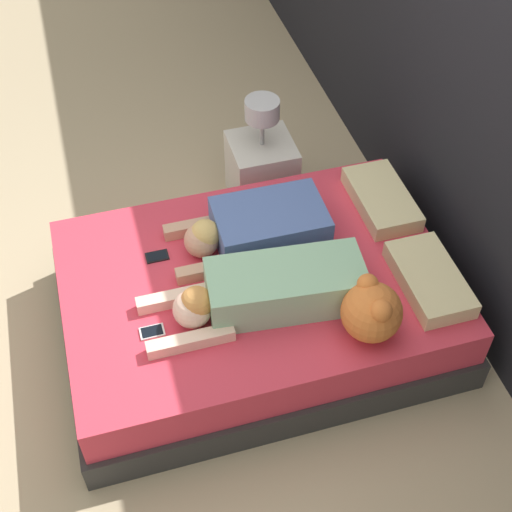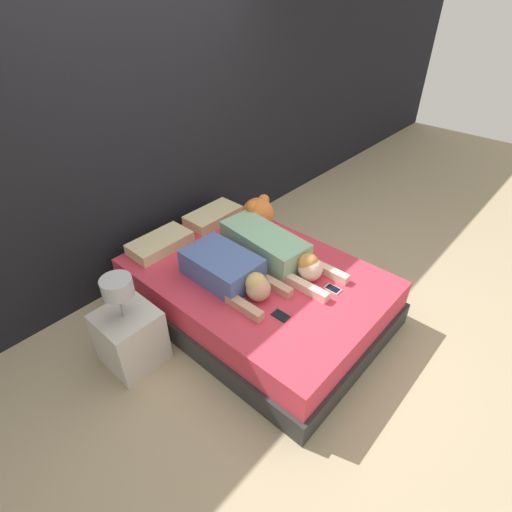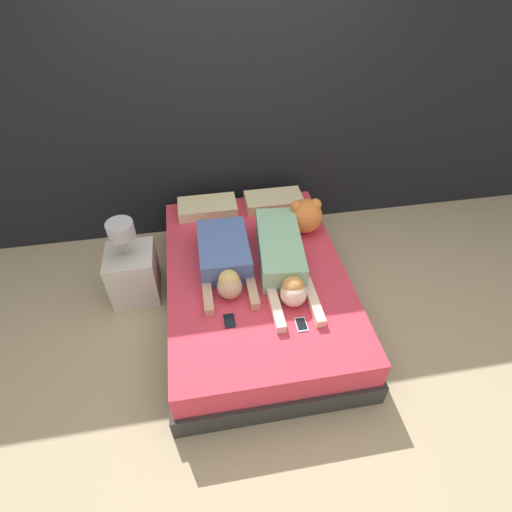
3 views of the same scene
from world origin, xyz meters
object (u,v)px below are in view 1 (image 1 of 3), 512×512
object	(u,v)px
cell_phone_left	(157,256)
nightstand	(262,168)
bed	(256,302)
pillow_head_left	(381,199)
person_left	(255,228)
plush_toy	(372,311)
pillow_head_right	(429,279)
cell_phone_right	(152,332)
person_right	(266,291)

from	to	relation	value
cell_phone_left	nightstand	distance (m)	1.13
bed	pillow_head_left	xyz separation A→B (m)	(-0.32, 0.85, 0.28)
person_left	plush_toy	xyz separation A→B (m)	(0.75, 0.37, 0.06)
bed	nightstand	world-z (taller)	nightstand
plush_toy	pillow_head_right	bearing A→B (deg)	114.58
cell_phone_left	nightstand	world-z (taller)	nightstand
cell_phone_right	person_right	bearing A→B (deg)	91.11
bed	pillow_head_right	distance (m)	0.95
person_right	plush_toy	world-z (taller)	plush_toy
cell_phone_left	cell_phone_right	bearing A→B (deg)	-13.46
pillow_head_left	cell_phone_left	xyz separation A→B (m)	(0.05, -1.34, -0.04)
pillow_head_right	nightstand	size ratio (longest dim) A/B	0.68
cell_phone_right	bed	bearing A→B (deg)	110.22
pillow_head_right	bed	bearing A→B (deg)	-110.65
person_left	cell_phone_right	bearing A→B (deg)	-55.25
bed	person_right	size ratio (longest dim) A/B	1.83
plush_toy	person_left	bearing A→B (deg)	-153.77
pillow_head_right	person_left	bearing A→B (deg)	-125.48
person_right	cell_phone_left	bearing A→B (deg)	-135.60
bed	pillow_head_left	bearing A→B (deg)	110.65
pillow_head_right	person_right	world-z (taller)	person_right
person_right	cell_phone_right	size ratio (longest dim) A/B	9.40
cell_phone_right	nightstand	bearing A→B (deg)	143.14
pillow_head_right	cell_phone_left	bearing A→B (deg)	-114.07
plush_toy	cell_phone_right	bearing A→B (deg)	-105.60
bed	cell_phone_right	distance (m)	0.68
pillow_head_left	cell_phone_left	size ratio (longest dim) A/B	4.43
pillow_head_left	person_left	xyz separation A→B (m)	(0.08, -0.79, 0.05)
person_left	cell_phone_left	distance (m)	0.56
person_right	nightstand	bearing A→B (deg)	164.54
person_right	plush_toy	xyz separation A→B (m)	(0.30, 0.44, 0.05)
pillow_head_left	nightstand	distance (m)	0.90
person_left	plush_toy	world-z (taller)	plush_toy
pillow_head_right	cell_phone_left	distance (m)	1.46
bed	nightstand	distance (m)	1.08
bed	cell_phone_right	size ratio (longest dim) A/B	17.17
person_right	plush_toy	size ratio (longest dim) A/B	3.64
person_left	person_right	distance (m)	0.46
pillow_head_right	nightstand	bearing A→B (deg)	-159.06
pillow_head_left	person_left	distance (m)	0.79
pillow_head_right	cell_phone_right	size ratio (longest dim) A/B	4.43
cell_phone_right	plush_toy	distance (m)	1.09
bed	nightstand	size ratio (longest dim) A/B	2.65
bed	cell_phone_left	distance (m)	0.60
nightstand	pillow_head_right	bearing A→B (deg)	20.94
pillow_head_right	person_left	xyz separation A→B (m)	(-0.56, -0.79, 0.05)
pillow_head_left	cell_phone_left	world-z (taller)	pillow_head_left
pillow_head_left	pillow_head_right	distance (m)	0.64
person_right	cell_phone_left	world-z (taller)	person_right
pillow_head_left	person_left	bearing A→B (deg)	-84.17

